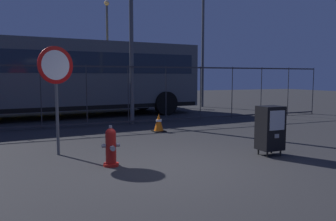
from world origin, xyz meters
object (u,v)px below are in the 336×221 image
newspaper_box_primary (270,128)px  street_light_near_right (107,43)px  fire_hydrant (111,147)px  traffic_cone (159,123)px  street_light_far_left (131,4)px  street_light_near_left (203,15)px  stop_sign (56,78)px  bus_far (36,75)px  bus_near (70,75)px

newspaper_box_primary → street_light_near_right: bearing=89.6°
fire_hydrant → traffic_cone: 3.91m
fire_hydrant → street_light_far_left: 6.64m
street_light_near_left → street_light_far_left: street_light_near_left is taller
stop_sign → street_light_near_left: 12.41m
bus_far → street_light_far_left: 8.38m
bus_far → street_light_far_left: street_light_far_left is taller
fire_hydrant → street_light_near_left: street_light_near_left is taller
newspaper_box_primary → traffic_cone: 3.83m
fire_hydrant → street_light_far_left: (1.95, 5.16, 3.69)m
stop_sign → traffic_cone: 3.82m
bus_near → street_light_near_left: street_light_near_left is taller
bus_near → street_light_far_left: size_ratio=1.53×
traffic_cone → street_light_far_left: bearing=97.1°
traffic_cone → street_light_near_right: size_ratio=0.08×
bus_far → street_light_near_right: (4.26, 2.21, 1.97)m
traffic_cone → bus_far: bus_far is taller
bus_far → fire_hydrant: bearing=-84.2°
newspaper_box_primary → street_light_far_left: street_light_far_left is taller
fire_hydrant → street_light_near_left: size_ratio=0.09×
street_light_near_left → fire_hydrant: bearing=-126.3°
newspaper_box_primary → street_light_far_left: size_ratio=0.15×
traffic_cone → street_light_near_right: bearing=84.5°
bus_far → street_light_near_right: street_light_near_right is taller
stop_sign → street_light_far_left: bearing=54.6°
newspaper_box_primary → stop_sign: (-4.02, 1.72, 1.03)m
fire_hydrant → street_light_near_left: bearing=53.7°
street_light_near_right → fire_hydrant: bearing=-102.6°
fire_hydrant → bus_far: bus_far is taller
fire_hydrant → street_light_far_left: bearing=69.3°
bus_far → street_light_far_left: size_ratio=1.52×
stop_sign → street_light_near_left: (8.16, 8.74, 3.29)m
fire_hydrant → stop_sign: size_ratio=0.33×
newspaper_box_primary → street_light_far_left: (-1.27, 5.60, 3.47)m
fire_hydrant → street_light_near_right: bearing=77.4°
street_light_near_left → street_light_near_right: (-4.04, 4.85, -1.21)m
bus_near → street_light_near_right: bearing=60.8°
bus_far → street_light_near_left: street_light_near_left is taller
fire_hydrant → street_light_near_right: street_light_near_right is taller
fire_hydrant → newspaper_box_primary: size_ratio=0.73×
newspaper_box_primary → street_light_near_left: street_light_near_left is taller
newspaper_box_primary → traffic_cone: (-1.03, 3.68, -0.31)m
stop_sign → street_light_far_left: size_ratio=0.32×
traffic_cone → bus_near: size_ratio=0.05×
street_light_near_left → newspaper_box_primary: bearing=-111.6°
street_light_near_left → street_light_far_left: (-5.40, -4.86, -0.85)m
newspaper_box_primary → bus_near: (-2.96, 8.49, 1.14)m
traffic_cone → bus_near: bus_near is taller
newspaper_box_primary → bus_far: bearing=107.6°
street_light_far_left → street_light_near_left: bearing=42.0°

